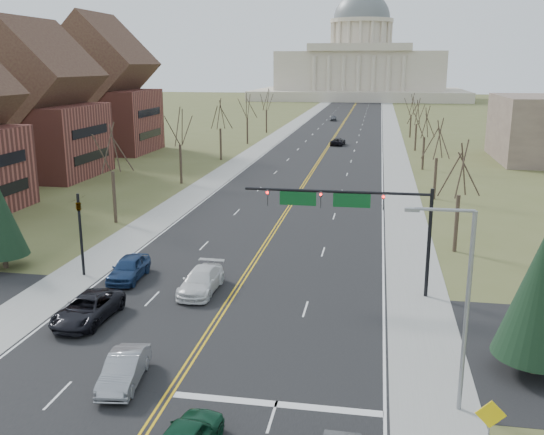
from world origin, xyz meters
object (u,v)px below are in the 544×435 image
at_px(street_light, 461,298).
at_px(car_sb_outer_lead, 88,309).
at_px(signal_mast, 351,208).
at_px(car_sb_inner_second, 201,281).
at_px(car_far_sb, 333,118).
at_px(car_far_nb, 338,142).
at_px(signal_left, 80,225).
at_px(warn_sign, 490,421).
at_px(car_sb_outer_second, 129,268).
at_px(car_sb_inner_lead, 124,370).

distance_m(street_light, car_sb_outer_lead, 21.53).
height_order(signal_mast, car_sb_inner_second, signal_mast).
bearing_deg(car_far_sb, street_light, -88.21).
xyz_separation_m(car_sb_outer_lead, car_far_nb, (9.08, 83.09, -0.09)).
distance_m(signal_mast, car_far_nb, 76.02).
height_order(signal_left, car_sb_outer_lead, signal_left).
bearing_deg(car_far_nb, warn_sign, 103.99).
relative_size(warn_sign, car_sb_outer_lead, 0.52).
xyz_separation_m(street_light, car_far_nb, (-11.10, 89.12, -4.54)).
distance_m(car_sb_outer_lead, car_sb_inner_second, 7.77).
bearing_deg(car_far_nb, car_sb_inner_second, 93.89).
bearing_deg(signal_mast, car_sb_outer_lead, -153.37).
bearing_deg(warn_sign, car_sb_outer_second, 141.17).
distance_m(car_sb_inner_second, car_far_sb, 128.06).
height_order(warn_sign, car_sb_outer_lead, warn_sign).
relative_size(street_light, car_sb_inner_lead, 2.05).
height_order(car_sb_outer_second, car_far_nb, car_sb_outer_second).
distance_m(signal_mast, car_sb_inner_second, 10.99).
bearing_deg(car_sb_inner_second, warn_sign, -44.24).
bearing_deg(car_sb_inner_lead, signal_left, 116.10).
bearing_deg(car_sb_inner_lead, car_sb_inner_second, 82.07).
xyz_separation_m(street_light, warn_sign, (0.76, -4.02, -3.21)).
bearing_deg(warn_sign, street_light, 100.75).
distance_m(street_light, car_sb_inner_lead, 15.79).
relative_size(car_sb_outer_lead, car_sb_outer_second, 1.14).
xyz_separation_m(car_sb_outer_lead, car_far_sb, (4.42, 133.78, -0.06)).
relative_size(car_sb_inner_second, car_far_sb, 1.28).
height_order(car_sb_outer_second, car_far_sb, car_sb_outer_second).
height_order(car_sb_outer_lead, car_sb_inner_second, car_sb_inner_second).
xyz_separation_m(signal_left, warn_sign, (25.00, -17.52, -1.70)).
height_order(car_sb_inner_lead, car_sb_outer_second, car_sb_outer_second).
distance_m(warn_sign, car_sb_outer_second, 27.51).
distance_m(signal_left, car_sb_outer_lead, 8.99).
bearing_deg(street_light, warn_sign, -79.25).
bearing_deg(car_sb_inner_second, car_sb_outer_second, 166.55).
height_order(street_light, warn_sign, street_light).
bearing_deg(street_light, car_sb_outer_second, 147.38).
xyz_separation_m(car_sb_inner_second, car_far_nb, (3.83, 77.37, -0.10)).
relative_size(signal_left, car_sb_inner_second, 1.13).
distance_m(car_sb_inner_lead, car_far_nb, 89.67).
relative_size(street_light, car_sb_outer_second, 1.87).
bearing_deg(car_far_nb, street_light, 103.83).
xyz_separation_m(signal_left, car_sb_inner_lead, (9.11, -13.96, -2.97)).
height_order(signal_left, car_sb_inner_lead, signal_left).
distance_m(car_far_nb, car_far_sb, 50.90).
xyz_separation_m(warn_sign, car_far_nb, (-11.87, 93.14, -1.33)).
bearing_deg(car_sb_inner_lead, signal_mast, 47.78).
relative_size(signal_mast, signal_left, 2.02).
relative_size(signal_left, car_sb_outer_lead, 1.09).
bearing_deg(car_sb_outer_lead, car_far_nb, 86.53).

